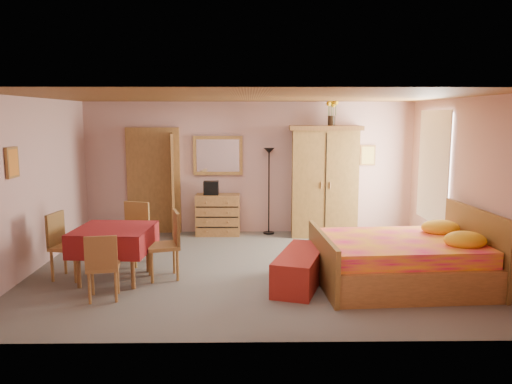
{
  "coord_description": "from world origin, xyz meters",
  "views": [
    {
      "loc": [
        -0.01,
        -7.38,
        2.33
      ],
      "look_at": [
        0.1,
        0.3,
        1.15
      ],
      "focal_mm": 35.0,
      "sensor_mm": 36.0,
      "label": 1
    }
  ],
  "objects_px": {
    "dining_table": "(115,254)",
    "chair_east": "(163,245)",
    "floor_lamp": "(269,191)",
    "bed": "(400,247)",
    "chair_north": "(131,234)",
    "chair_west": "(69,246)",
    "bench": "(300,268)",
    "wall_mirror": "(218,156)",
    "chest_of_drawers": "(218,215)",
    "sunflower_vase": "(332,112)",
    "stereo": "(211,188)",
    "wardrobe": "(324,181)",
    "chair_south": "(103,266)"
  },
  "relations": [
    {
      "from": "wardrobe",
      "to": "bed",
      "type": "distance_m",
      "value": 2.99
    },
    {
      "from": "wall_mirror",
      "to": "bench",
      "type": "distance_m",
      "value": 3.68
    },
    {
      "from": "bench",
      "to": "chair_east",
      "type": "distance_m",
      "value": 1.99
    },
    {
      "from": "floor_lamp",
      "to": "chair_north",
      "type": "distance_m",
      "value": 3.04
    },
    {
      "from": "floor_lamp",
      "to": "bed",
      "type": "distance_m",
      "value": 3.49
    },
    {
      "from": "chest_of_drawers",
      "to": "dining_table",
      "type": "xyz_separation_m",
      "value": [
        -1.31,
        -2.7,
        -0.02
      ]
    },
    {
      "from": "chair_east",
      "to": "wall_mirror",
      "type": "bearing_deg",
      "value": -28.34
    },
    {
      "from": "chest_of_drawers",
      "to": "stereo",
      "type": "xyz_separation_m",
      "value": [
        -0.13,
        -0.01,
        0.53
      ]
    },
    {
      "from": "chair_south",
      "to": "chair_east",
      "type": "bearing_deg",
      "value": 42.05
    },
    {
      "from": "chair_east",
      "to": "stereo",
      "type": "bearing_deg",
      "value": -26.73
    },
    {
      "from": "bed",
      "to": "chair_north",
      "type": "xyz_separation_m",
      "value": [
        -3.95,
        1.02,
        -0.04
      ]
    },
    {
      "from": "wall_mirror",
      "to": "wardrobe",
      "type": "bearing_deg",
      "value": -8.88
    },
    {
      "from": "chair_south",
      "to": "floor_lamp",
      "type": "bearing_deg",
      "value": 47.15
    },
    {
      "from": "bed",
      "to": "chair_east",
      "type": "bearing_deg",
      "value": 171.31
    },
    {
      "from": "bench",
      "to": "dining_table",
      "type": "height_order",
      "value": "dining_table"
    },
    {
      "from": "wardrobe",
      "to": "bench",
      "type": "distance_m",
      "value": 3.1
    },
    {
      "from": "bench",
      "to": "chest_of_drawers",
      "type": "bearing_deg",
      "value": 114.03
    },
    {
      "from": "chest_of_drawers",
      "to": "chair_east",
      "type": "relative_size",
      "value": 0.87
    },
    {
      "from": "wardrobe",
      "to": "sunflower_vase",
      "type": "xyz_separation_m",
      "value": [
        0.12,
        0.03,
        1.33
      ]
    },
    {
      "from": "stereo",
      "to": "chair_west",
      "type": "relative_size",
      "value": 0.3
    },
    {
      "from": "stereo",
      "to": "wall_mirror",
      "type": "bearing_deg",
      "value": 60.56
    },
    {
      "from": "wardrobe",
      "to": "chair_north",
      "type": "bearing_deg",
      "value": -147.75
    },
    {
      "from": "wall_mirror",
      "to": "floor_lamp",
      "type": "xyz_separation_m",
      "value": [
        1.0,
        -0.12,
        -0.7
      ]
    },
    {
      "from": "wall_mirror",
      "to": "bed",
      "type": "distance_m",
      "value": 4.28
    },
    {
      "from": "chair_north",
      "to": "chair_south",
      "type": "bearing_deg",
      "value": 108.74
    },
    {
      "from": "chair_west",
      "to": "chair_east",
      "type": "xyz_separation_m",
      "value": [
        1.34,
        -0.01,
        0.01
      ]
    },
    {
      "from": "bench",
      "to": "wall_mirror",
      "type": "bearing_deg",
      "value": 112.6
    },
    {
      "from": "chest_of_drawers",
      "to": "floor_lamp",
      "type": "xyz_separation_m",
      "value": [
        1.0,
        0.09,
        0.45
      ]
    },
    {
      "from": "chair_north",
      "to": "chair_west",
      "type": "bearing_deg",
      "value": 63.52
    },
    {
      "from": "floor_lamp",
      "to": "wardrobe",
      "type": "bearing_deg",
      "value": -8.51
    },
    {
      "from": "wardrobe",
      "to": "chair_west",
      "type": "distance_m",
      "value": 4.82
    },
    {
      "from": "chest_of_drawers",
      "to": "bench",
      "type": "xyz_separation_m",
      "value": [
        1.32,
        -2.96,
        -0.17
      ]
    },
    {
      "from": "bed",
      "to": "chair_south",
      "type": "height_order",
      "value": "bed"
    },
    {
      "from": "chair_north",
      "to": "chair_west",
      "type": "relative_size",
      "value": 1.0
    },
    {
      "from": "chest_of_drawers",
      "to": "stereo",
      "type": "bearing_deg",
      "value": -173.09
    },
    {
      "from": "chest_of_drawers",
      "to": "chair_east",
      "type": "bearing_deg",
      "value": -102.49
    },
    {
      "from": "chest_of_drawers",
      "to": "wall_mirror",
      "type": "xyz_separation_m",
      "value": [
        0.0,
        0.21,
        1.15
      ]
    },
    {
      "from": "chair_north",
      "to": "stereo",
      "type": "bearing_deg",
      "value": -102.06
    },
    {
      "from": "wall_mirror",
      "to": "stereo",
      "type": "height_order",
      "value": "wall_mirror"
    },
    {
      "from": "chest_of_drawers",
      "to": "stereo",
      "type": "height_order",
      "value": "stereo"
    },
    {
      "from": "stereo",
      "to": "sunflower_vase",
      "type": "height_order",
      "value": "sunflower_vase"
    },
    {
      "from": "chair_north",
      "to": "chair_east",
      "type": "bearing_deg",
      "value": 149.29
    },
    {
      "from": "chair_west",
      "to": "chair_south",
      "type": "bearing_deg",
      "value": 51.08
    },
    {
      "from": "dining_table",
      "to": "chair_east",
      "type": "relative_size",
      "value": 1.07
    },
    {
      "from": "chair_north",
      "to": "wall_mirror",
      "type": "bearing_deg",
      "value": -101.94
    },
    {
      "from": "bed",
      "to": "wall_mirror",
      "type": "bearing_deg",
      "value": 126.93
    },
    {
      "from": "sunflower_vase",
      "to": "chair_north",
      "type": "height_order",
      "value": "sunflower_vase"
    },
    {
      "from": "chest_of_drawers",
      "to": "sunflower_vase",
      "type": "xyz_separation_m",
      "value": [
        2.19,
        -0.04,
        2.0
      ]
    },
    {
      "from": "wall_mirror",
      "to": "chair_south",
      "type": "xyz_separation_m",
      "value": [
        -1.25,
        -3.67,
        -1.12
      ]
    },
    {
      "from": "chair_north",
      "to": "dining_table",
      "type": "bearing_deg",
      "value": 104.62
    }
  ]
}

